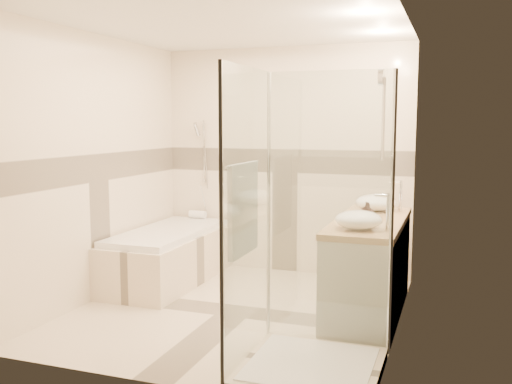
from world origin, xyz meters
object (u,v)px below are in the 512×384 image
(vanity, at_px, (369,267))
(vessel_sink_near, at_px, (376,203))
(bathtub, at_px, (168,253))
(amenity_bottle_a, at_px, (366,211))
(vessel_sink_far, at_px, (359,220))
(shower_enclosure, at_px, (298,297))
(amenity_bottle_b, at_px, (368,211))

(vanity, relative_size, vessel_sink_near, 4.22)
(bathtub, distance_m, amenity_bottle_a, 2.27)
(bathtub, relative_size, vessel_sink_far, 4.63)
(shower_enclosure, distance_m, amenity_bottle_b, 1.36)
(vanity, xyz_separation_m, vessel_sink_near, (-0.02, 0.50, 0.50))
(amenity_bottle_b, bearing_deg, bathtub, 170.39)
(shower_enclosure, xyz_separation_m, vessel_sink_near, (0.27, 1.77, 0.42))
(bathtub, relative_size, shower_enclosure, 0.83)
(shower_enclosure, distance_m, vessel_sink_far, 0.93)
(vessel_sink_far, bearing_deg, vanity, 87.65)
(vanity, bearing_deg, vessel_sink_near, 92.28)
(vanity, height_order, amenity_bottle_b, amenity_bottle_b)
(shower_enclosure, relative_size, vessel_sink_near, 5.32)
(vanity, distance_m, vessel_sink_far, 0.70)
(amenity_bottle_a, bearing_deg, bathtub, 168.01)
(vanity, height_order, amenity_bottle_a, amenity_bottle_a)
(vanity, distance_m, amenity_bottle_a, 0.52)
(amenity_bottle_a, height_order, amenity_bottle_b, amenity_bottle_a)
(amenity_bottle_a, relative_size, amenity_bottle_b, 1.13)
(vanity, height_order, vessel_sink_far, vessel_sink_far)
(bathtub, xyz_separation_m, vanity, (2.15, -0.35, 0.12))
(vessel_sink_near, relative_size, amenity_bottle_b, 2.64)
(vanity, relative_size, amenity_bottle_b, 11.15)
(bathtub, bearing_deg, vessel_sink_near, 4.06)
(vessel_sink_far, bearing_deg, bathtub, 158.55)
(bathtub, xyz_separation_m, shower_enclosure, (1.86, -1.62, 0.20))
(vanity, xyz_separation_m, shower_enclosure, (-0.29, -1.27, 0.08))
(bathtub, bearing_deg, vessel_sink_far, -21.45)
(shower_enclosure, height_order, amenity_bottle_a, shower_enclosure)
(amenity_bottle_a, distance_m, amenity_bottle_b, 0.09)
(shower_enclosure, relative_size, vessel_sink_far, 5.56)
(vanity, bearing_deg, amenity_bottle_b, -152.26)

